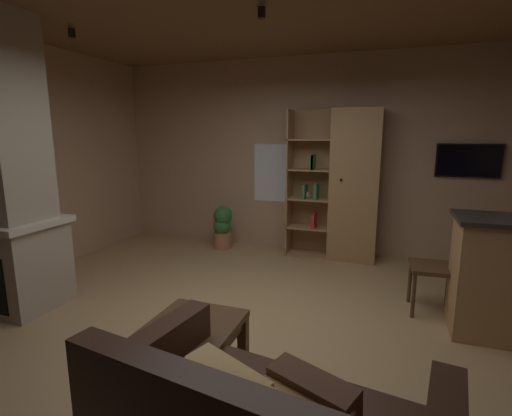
# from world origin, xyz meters

# --- Properties ---
(floor) EXTENTS (5.91, 5.25, 0.02)m
(floor) POSITION_xyz_m (0.00, 0.00, -0.01)
(floor) COLOR tan
(floor) RESTS_ON ground
(wall_back) EXTENTS (6.03, 0.06, 2.83)m
(wall_back) POSITION_xyz_m (0.00, 2.65, 1.42)
(wall_back) COLOR tan
(wall_back) RESTS_ON ground
(window_pane_back) EXTENTS (0.77, 0.01, 0.87)m
(window_pane_back) POSITION_xyz_m (-0.42, 2.62, 1.15)
(window_pane_back) COLOR white
(stone_fireplace) EXTENTS (1.04, 0.76, 2.83)m
(stone_fireplace) POSITION_xyz_m (-2.41, -0.28, 1.28)
(stone_fireplace) COLOR tan
(stone_fireplace) RESTS_ON ground
(bookshelf_cabinet) EXTENTS (1.25, 0.41, 2.08)m
(bookshelf_cabinet) POSITION_xyz_m (0.65, 2.38, 1.03)
(bookshelf_cabinet) COLOR #A87F51
(bookshelf_cabinet) RESTS_ON ground
(coffee_table) EXTENTS (0.60, 0.66, 0.45)m
(coffee_table) POSITION_xyz_m (-0.05, -0.79, 0.36)
(coffee_table) COLOR #4C331E
(coffee_table) RESTS_ON ground
(table_book_0) EXTENTS (0.13, 0.12, 0.02)m
(table_book_0) POSITION_xyz_m (-0.05, -0.74, 0.46)
(table_book_0) COLOR #387247
(table_book_0) RESTS_ON coffee_table
(dining_chair) EXTENTS (0.44, 0.44, 0.92)m
(dining_chair) POSITION_xyz_m (1.72, 0.96, 0.53)
(dining_chair) COLOR #4C331E
(dining_chair) RESTS_ON ground
(potted_floor_plant) EXTENTS (0.30, 0.30, 0.66)m
(potted_floor_plant) POSITION_xyz_m (-1.19, 2.23, 0.35)
(potted_floor_plant) COLOR #B77051
(potted_floor_plant) RESTS_ON ground
(wall_mounted_tv) EXTENTS (0.77, 0.06, 0.43)m
(wall_mounted_tv) POSITION_xyz_m (2.12, 2.59, 1.40)
(wall_mounted_tv) COLOR black
(track_light_spot_0) EXTENTS (0.07, 0.07, 0.09)m
(track_light_spot_0) POSITION_xyz_m (-2.02, 0.39, 2.76)
(track_light_spot_0) COLOR black
(track_light_spot_1) EXTENTS (0.07, 0.07, 0.09)m
(track_light_spot_1) POSITION_xyz_m (0.05, 0.41, 2.76)
(track_light_spot_1) COLOR black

